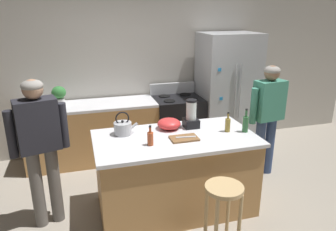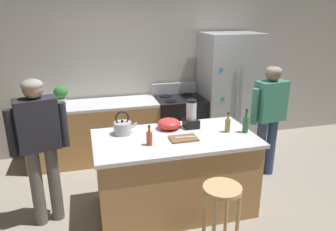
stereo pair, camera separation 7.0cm
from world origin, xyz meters
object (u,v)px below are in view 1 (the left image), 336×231
kitchen_island (175,173)px  potted_plant (59,95)px  bar_stool (223,201)px  tea_kettle (123,128)px  stove_range (177,124)px  blender_appliance (191,116)px  refrigerator (227,92)px  bottle_cooking_sauce (150,138)px  person_by_island_left (40,140)px  cutting_board (184,138)px  bottle_olive_oil (245,123)px  person_by_sink_right (268,111)px  bottle_vinegar (228,125)px  chef_knife (186,137)px  mixing_bowl (169,124)px

kitchen_island → potted_plant: size_ratio=5.98×
bar_stool → tea_kettle: tea_kettle is taller
stove_range → blender_appliance: 1.44m
stove_range → blender_appliance: size_ratio=3.19×
refrigerator → bottle_cooking_sauce: bearing=-135.5°
person_by_island_left → kitchen_island: bearing=-4.9°
person_by_island_left → bar_stool: bearing=-29.5°
stove_range → cutting_board: 1.74m
stove_range → potted_plant: (-1.77, 0.03, 0.62)m
refrigerator → bottle_olive_oil: bearing=-109.1°
bar_stool → person_by_sink_right: bearing=45.3°
stove_range → bottle_vinegar: 1.63m
kitchen_island → bottle_vinegar: bearing=-1.6°
bar_stool → potted_plant: potted_plant is taller
refrigerator → blender_appliance: 1.68m
kitchen_island → blender_appliance: 0.69m
bottle_cooking_sauce → cutting_board: bottle_cooking_sauce is taller
cutting_board → chef_knife: size_ratio=1.36×
potted_plant → mixing_bowl: 1.81m
kitchen_island → potted_plant: bearing=129.1°
kitchen_island → cutting_board: (0.07, -0.09, 0.46)m
bar_stool → bottle_olive_oil: bottle_olive_oil is taller
kitchen_island → bottle_olive_oil: 0.99m
bottle_olive_oil → mixing_bowl: 0.88m
potted_plant → bar_stool: bearing=-57.8°
bar_stool → potted_plant: (-1.48, 2.35, 0.53)m
chef_knife → potted_plant: bearing=136.9°
kitchen_island → bottle_vinegar: 0.82m
blender_appliance → tea_kettle: 0.81m
bar_stool → bottle_cooking_sauce: bearing=129.5°
kitchen_island → stove_range: bearing=71.4°
chef_knife → bar_stool: bearing=-71.9°
blender_appliance → chef_knife: bearing=-118.5°
person_by_sink_right → bar_stool: size_ratio=2.20×
cutting_board → bar_stool: bearing=-77.9°
refrigerator → mixing_bowl: (-1.36, -1.24, 0.02)m
stove_range → person_by_island_left: size_ratio=0.67×
person_by_island_left → tea_kettle: person_by_island_left is taller
person_by_island_left → bottle_cooking_sauce: size_ratio=7.48×
kitchen_island → refrigerator: 2.08m
stove_range → bar_stool: 2.35m
blender_appliance → tea_kettle: bearing=179.9°
kitchen_island → mixing_bowl: size_ratio=6.51×
bar_stool → bottle_cooking_sauce: size_ratio=3.29×
tea_kettle → mixing_bowl: bearing=2.6°
tea_kettle → person_by_island_left: bearing=-172.7°
bottle_vinegar → bottle_cooking_sauce: size_ratio=1.09×
tea_kettle → potted_plant: bearing=118.5°
person_by_island_left → person_by_sink_right: 2.88m
kitchen_island → bottle_olive_oil: bearing=-5.7°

